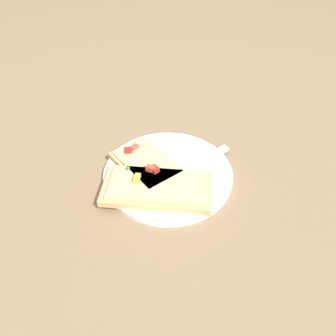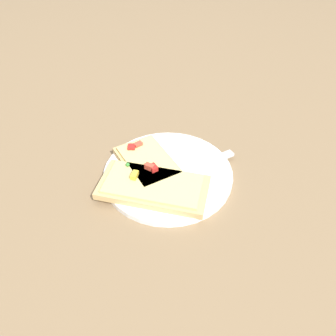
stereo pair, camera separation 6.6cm
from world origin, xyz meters
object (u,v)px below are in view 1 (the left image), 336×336
fork (158,162)px  plate (168,174)px  pizza_slice_main (157,188)px  knife (195,165)px  pizza_slice_corner (147,165)px

fork → plate: bearing=91.4°
plate → pizza_slice_main: bearing=-85.2°
knife → pizza_slice_main: pizza_slice_main is taller
pizza_slice_main → plate: bearing=-105.4°
plate → fork: (-0.03, 0.02, 0.01)m
fork → pizza_slice_corner: 0.03m
fork → pizza_slice_corner: size_ratio=1.05×
plate → pizza_slice_main: pizza_slice_main is taller
fork → knife: size_ratio=0.90×
plate → pizza_slice_corner: 0.05m
plate → pizza_slice_corner: size_ratio=1.48×
knife → pizza_slice_corner: pizza_slice_corner is taller
knife → pizza_slice_main: size_ratio=0.91×
pizza_slice_corner → plate: bearing=39.8°
knife → pizza_slice_corner: 0.10m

